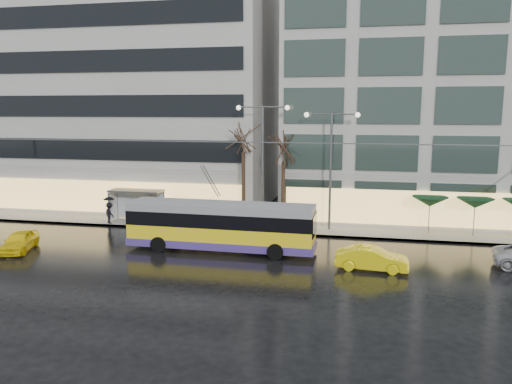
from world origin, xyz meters
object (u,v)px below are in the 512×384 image
(trolleybus, at_px, (221,228))
(taxi_a, at_px, (19,241))
(street_lamp_near, at_px, (263,149))
(bus_shelter, at_px, (133,198))

(trolleybus, height_order, taxi_a, trolleybus)
(street_lamp_near, bearing_deg, trolleybus, -102.90)
(taxi_a, bearing_deg, street_lamp_near, 16.47)
(street_lamp_near, height_order, taxi_a, street_lamp_near)
(trolleybus, height_order, bus_shelter, trolleybus)
(trolleybus, bearing_deg, street_lamp_near, 77.10)
(trolleybus, relative_size, street_lamp_near, 1.32)
(bus_shelter, bearing_deg, street_lamp_near, 0.63)
(trolleybus, xyz_separation_m, bus_shelter, (-8.91, 6.32, 0.47))
(bus_shelter, bearing_deg, taxi_a, -111.90)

